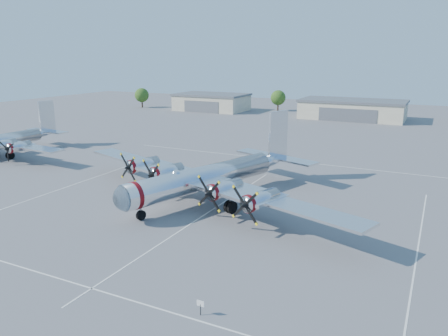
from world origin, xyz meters
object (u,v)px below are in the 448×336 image
at_px(main_bomber_b29, 211,199).
at_px(bomber_west, 4,155).
at_px(info_placard, 200,305).
at_px(hangar_center, 352,109).
at_px(hangar_west, 212,102).
at_px(tree_far_west, 142,95).
at_px(tree_west, 278,98).

bearing_deg(main_bomber_b29, bomber_west, -167.72).
height_order(bomber_west, info_placard, bomber_west).
xyz_separation_m(hangar_center, info_placard, (9.24, -103.32, -1.93)).
relative_size(hangar_center, main_bomber_b29, 0.64).
distance_m(hangar_center, info_placard, 103.75).
relative_size(hangar_west, info_placard, 20.35).
relative_size(tree_far_west, main_bomber_b29, 0.15).
bearing_deg(hangar_west, tree_far_west, -170.99).
bearing_deg(tree_far_west, main_bomber_b29, -48.45).
xyz_separation_m(tree_far_west, bomber_west, (22.81, -71.49, -4.22)).
distance_m(tree_west, info_placard, 116.55).
distance_m(hangar_center, main_bomber_b29, 80.73).
distance_m(hangar_center, tree_west, 26.30).
bearing_deg(info_placard, hangar_center, 97.33).
relative_size(main_bomber_b29, info_placard, 40.07).
bearing_deg(info_placard, hangar_west, 119.92).
height_order(tree_far_west, main_bomber_b29, tree_far_west).
bearing_deg(tree_far_west, hangar_west, 9.01).
height_order(tree_far_west, bomber_west, tree_far_west).
distance_m(tree_west, main_bomber_b29, 91.73).
relative_size(hangar_center, info_placard, 25.75).
xyz_separation_m(main_bomber_b29, bomber_west, (-45.17, 5.21, 0.00)).
height_order(tree_west, bomber_west, tree_west).
height_order(tree_far_west, info_placard, tree_far_west).
bearing_deg(tree_west, tree_far_west, -165.07).
relative_size(hangar_west, tree_far_west, 3.40).
xyz_separation_m(hangar_west, tree_west, (20.00, 8.04, 1.51)).
xyz_separation_m(hangar_west, bomber_west, (-2.19, -75.45, -2.71)).
relative_size(tree_far_west, bomber_west, 0.20).
bearing_deg(main_bomber_b29, tree_west, 123.39).
bearing_deg(hangar_center, hangar_west, 180.00).
height_order(tree_far_west, tree_west, same).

